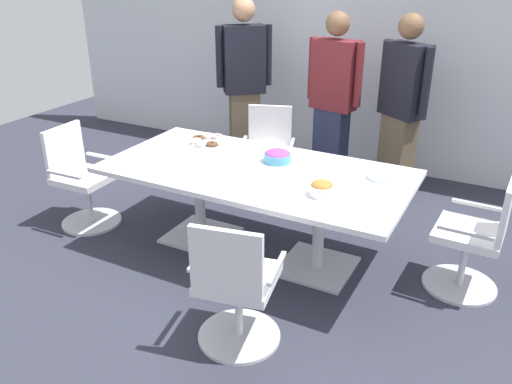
{
  "coord_description": "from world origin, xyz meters",
  "views": [
    {
      "loc": [
        1.78,
        -3.37,
        2.29
      ],
      "look_at": [
        0.0,
        0.0,
        0.55
      ],
      "focal_mm": 36.66,
      "sensor_mm": 36.0,
      "label": 1
    }
  ],
  "objects_px": {
    "office_chair_0": "(475,241)",
    "person_standing_2": "(402,107)",
    "office_chair_1": "(268,158)",
    "snack_bowl_pretzels": "(322,188)",
    "person_standing_0": "(244,84)",
    "snack_bowl_candy_mix": "(277,156)",
    "office_chair_3": "(236,290)",
    "person_standing_1": "(333,100)",
    "conference_table": "(256,183)",
    "plate_stack": "(381,177)",
    "office_chair_2": "(82,182)",
    "donut_platter": "(209,140)"
  },
  "relations": [
    {
      "from": "conference_table",
      "to": "donut_platter",
      "type": "xyz_separation_m",
      "value": [
        -0.66,
        0.36,
        0.15
      ]
    },
    {
      "from": "office_chair_2",
      "to": "snack_bowl_candy_mix",
      "type": "height_order",
      "value": "office_chair_2"
    },
    {
      "from": "person_standing_2",
      "to": "snack_bowl_candy_mix",
      "type": "relative_size",
      "value": 7.95
    },
    {
      "from": "person_standing_1",
      "to": "conference_table",
      "type": "bearing_deg",
      "value": 99.56
    },
    {
      "from": "office_chair_3",
      "to": "office_chair_0",
      "type": "bearing_deg",
      "value": 36.08
    },
    {
      "from": "person_standing_2",
      "to": "snack_bowl_candy_mix",
      "type": "xyz_separation_m",
      "value": [
        -0.65,
        -1.4,
        -0.15
      ]
    },
    {
      "from": "person_standing_2",
      "to": "office_chair_2",
      "type": "bearing_deg",
      "value": 70.56
    },
    {
      "from": "conference_table",
      "to": "plate_stack",
      "type": "distance_m",
      "value": 0.97
    },
    {
      "from": "office_chair_1",
      "to": "person_standing_0",
      "type": "distance_m",
      "value": 0.97
    },
    {
      "from": "office_chair_0",
      "to": "person_standing_0",
      "type": "xyz_separation_m",
      "value": [
        -2.64,
        1.34,
        0.59
      ]
    },
    {
      "from": "office_chair_2",
      "to": "plate_stack",
      "type": "bearing_deg",
      "value": 99.55
    },
    {
      "from": "snack_bowl_candy_mix",
      "to": "donut_platter",
      "type": "bearing_deg",
      "value": 169.49
    },
    {
      "from": "office_chair_0",
      "to": "person_standing_1",
      "type": "bearing_deg",
      "value": 53.06
    },
    {
      "from": "person_standing_1",
      "to": "snack_bowl_pretzels",
      "type": "distance_m",
      "value": 1.89
    },
    {
      "from": "snack_bowl_pretzels",
      "to": "person_standing_2",
      "type": "bearing_deg",
      "value": 87.04
    },
    {
      "from": "snack_bowl_pretzels",
      "to": "plate_stack",
      "type": "height_order",
      "value": "snack_bowl_pretzels"
    },
    {
      "from": "office_chair_1",
      "to": "person_standing_2",
      "type": "distance_m",
      "value": 1.4
    },
    {
      "from": "person_standing_2",
      "to": "donut_platter",
      "type": "distance_m",
      "value": 1.89
    },
    {
      "from": "office_chair_0",
      "to": "donut_platter",
      "type": "bearing_deg",
      "value": 89.9
    },
    {
      "from": "conference_table",
      "to": "donut_platter",
      "type": "relative_size",
      "value": 7.03
    },
    {
      "from": "person_standing_2",
      "to": "snack_bowl_pretzels",
      "type": "bearing_deg",
      "value": 119.28
    },
    {
      "from": "person_standing_1",
      "to": "snack_bowl_candy_mix",
      "type": "distance_m",
      "value": 1.35
    },
    {
      "from": "office_chair_0",
      "to": "snack_bowl_candy_mix",
      "type": "relative_size",
      "value": 3.98
    },
    {
      "from": "office_chair_3",
      "to": "snack_bowl_candy_mix",
      "type": "distance_m",
      "value": 1.39
    },
    {
      "from": "office_chair_1",
      "to": "snack_bowl_candy_mix",
      "type": "xyz_separation_m",
      "value": [
        0.51,
        -0.85,
        0.39
      ]
    },
    {
      "from": "office_chair_1",
      "to": "plate_stack",
      "type": "bearing_deg",
      "value": 130.28
    },
    {
      "from": "conference_table",
      "to": "plate_stack",
      "type": "xyz_separation_m",
      "value": [
        0.92,
        0.26,
        0.14
      ]
    },
    {
      "from": "conference_table",
      "to": "snack_bowl_candy_mix",
      "type": "distance_m",
      "value": 0.29
    },
    {
      "from": "snack_bowl_candy_mix",
      "to": "person_standing_2",
      "type": "bearing_deg",
      "value": 65.03
    },
    {
      "from": "office_chair_0",
      "to": "person_standing_2",
      "type": "distance_m",
      "value": 1.73
    },
    {
      "from": "office_chair_2",
      "to": "snack_bowl_candy_mix",
      "type": "distance_m",
      "value": 1.84
    },
    {
      "from": "office_chair_1",
      "to": "snack_bowl_pretzels",
      "type": "distance_m",
      "value": 1.72
    },
    {
      "from": "office_chair_1",
      "to": "office_chair_2",
      "type": "xyz_separation_m",
      "value": [
        -1.22,
        -1.33,
        0.0
      ]
    },
    {
      "from": "office_chair_2",
      "to": "office_chair_3",
      "type": "height_order",
      "value": "same"
    },
    {
      "from": "person_standing_1",
      "to": "donut_platter",
      "type": "xyz_separation_m",
      "value": [
        -0.72,
        -1.21,
        -0.18
      ]
    },
    {
      "from": "snack_bowl_pretzels",
      "to": "snack_bowl_candy_mix",
      "type": "distance_m",
      "value": 0.71
    },
    {
      "from": "person_standing_0",
      "to": "donut_platter",
      "type": "bearing_deg",
      "value": 65.44
    },
    {
      "from": "conference_table",
      "to": "person_standing_1",
      "type": "bearing_deg",
      "value": 88.04
    },
    {
      "from": "person_standing_0",
      "to": "snack_bowl_pretzels",
      "type": "distance_m",
      "value": 2.45
    },
    {
      "from": "snack_bowl_candy_mix",
      "to": "snack_bowl_pretzels",
      "type": "bearing_deg",
      "value": -38.68
    },
    {
      "from": "office_chair_2",
      "to": "snack_bowl_candy_mix",
      "type": "relative_size",
      "value": 3.98
    },
    {
      "from": "person_standing_2",
      "to": "office_chair_3",
      "type": "bearing_deg",
      "value": 115.67
    },
    {
      "from": "office_chair_3",
      "to": "snack_bowl_pretzels",
      "type": "bearing_deg",
      "value": 64.63
    },
    {
      "from": "plate_stack",
      "to": "snack_bowl_pretzels",
      "type": "bearing_deg",
      "value": -120.72
    },
    {
      "from": "person_standing_1",
      "to": "person_standing_2",
      "type": "bearing_deg",
      "value": -164.09
    },
    {
      "from": "snack_bowl_pretzels",
      "to": "office_chair_3",
      "type": "bearing_deg",
      "value": -104.23
    },
    {
      "from": "office_chair_0",
      "to": "person_standing_0",
      "type": "relative_size",
      "value": 0.48
    },
    {
      "from": "donut_platter",
      "to": "person_standing_2",
      "type": "bearing_deg",
      "value": 42.11
    },
    {
      "from": "conference_table",
      "to": "office_chair_0",
      "type": "height_order",
      "value": "office_chair_0"
    },
    {
      "from": "conference_table",
      "to": "office_chair_3",
      "type": "distance_m",
      "value": 1.17
    }
  ]
}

